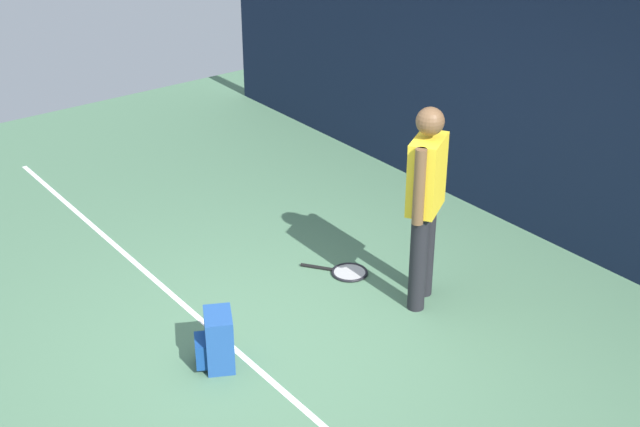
{
  "coord_description": "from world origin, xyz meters",
  "views": [
    {
      "loc": [
        4.57,
        -3.12,
        3.93
      ],
      "look_at": [
        0.0,
        0.4,
        1.0
      ],
      "focal_mm": 48.81,
      "sensor_mm": 36.0,
      "label": 1
    }
  ],
  "objects": [
    {
      "name": "backpack",
      "position": [
        -0.05,
        -0.51,
        0.21
      ],
      "size": [
        0.36,
        0.37,
        0.44
      ],
      "rotation": [
        0.0,
        0.0,
        5.8
      ],
      "color": "#1E478C",
      "rests_on": "ground"
    },
    {
      "name": "ground_plane",
      "position": [
        0.0,
        0.0,
        0.0
      ],
      "size": [
        12.0,
        12.0,
        0.0
      ],
      "primitive_type": "plane",
      "color": "#4C7556"
    },
    {
      "name": "tennis_player",
      "position": [
        0.21,
        1.28,
        0.97
      ],
      "size": [
        0.39,
        0.47,
        1.7
      ],
      "rotation": [
        0.0,
        0.0,
        2.11
      ],
      "color": "black",
      "rests_on": "ground"
    },
    {
      "name": "back_fence",
      "position": [
        0.0,
        3.0,
        1.33
      ],
      "size": [
        10.0,
        0.1,
        2.66
      ],
      "primitive_type": "cube",
      "color": "#141E38",
      "rests_on": "ground"
    },
    {
      "name": "tennis_racket",
      "position": [
        -0.5,
        1.08,
        0.01
      ],
      "size": [
        0.6,
        0.5,
        0.03
      ],
      "rotation": [
        0.0,
        0.0,
        0.62
      ],
      "color": "black",
      "rests_on": "ground"
    },
    {
      "name": "court_line",
      "position": [
        0.0,
        -0.31,
        0.0
      ],
      "size": [
        9.0,
        0.05,
        0.0
      ],
      "primitive_type": "cube",
      "color": "white",
      "rests_on": "ground"
    }
  ]
}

